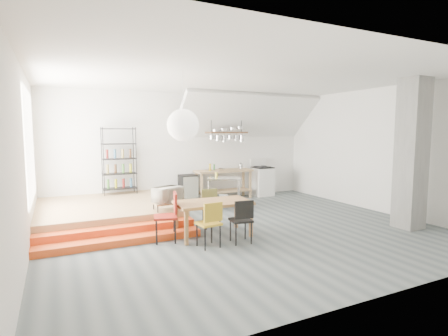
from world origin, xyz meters
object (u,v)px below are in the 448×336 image
mini_fridge (188,188)px  rolling_cart (224,189)px  stove (262,181)px  dining_table (213,205)px

mini_fridge → rolling_cart: bearing=-70.6°
stove → rolling_cart: stove is taller
dining_table → rolling_cart: bearing=62.3°
dining_table → mini_fridge: 3.48m
dining_table → mini_fridge: (0.71, 3.40, -0.22)m
dining_table → stove: bearing=49.1°
dining_table → rolling_cart: rolling_cart is taller
mini_fridge → stove: bearing=-1.0°
rolling_cart → mini_fridge: rolling_cart is taller
stove → mini_fridge: bearing=179.0°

